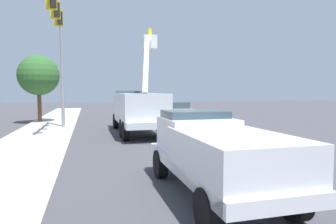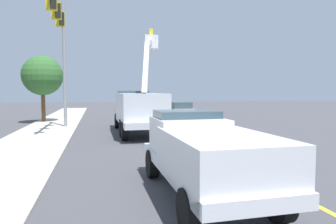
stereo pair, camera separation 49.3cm
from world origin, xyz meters
name	(u,v)px [view 2 (the right image)]	position (x,y,z in m)	size (l,w,h in m)	color
ground	(175,133)	(0.00, 0.00, 0.00)	(120.00, 120.00, 0.00)	#47474C
sidewalk_far_side	(40,136)	(-0.44, 8.06, 0.06)	(60.00, 3.60, 0.12)	#B2ADA3
lane_centre_stripe	(175,133)	(0.00, 0.00, 0.00)	(50.00, 0.16, 0.01)	yellow
utility_bucket_truck	(138,108)	(0.53, 2.31, 1.61)	(8.32, 2.96, 6.90)	silver
service_pickup_truck	(203,152)	(-11.37, 1.68, 1.12)	(5.71, 2.43, 2.06)	white
passing_minivan	(179,110)	(8.48, -2.12, 0.97)	(4.90, 2.16, 1.69)	tan
traffic_cone_mid_front	(210,148)	(-7.23, 0.12, 0.37)	(0.40, 0.40, 0.75)	black
traffic_cone_mid_rear	(181,130)	(-1.84, 0.08, 0.42)	(0.40, 0.40, 0.85)	black
traffic_cone_trailing	(158,120)	(4.85, 0.40, 0.34)	(0.40, 0.40, 0.70)	black
traffic_signal_mast	(61,37)	(1.99, 7.17, 6.16)	(6.98, 0.78, 8.94)	gray
street_tree_right	(43,76)	(8.05, 9.67, 3.97)	(3.33, 3.33, 5.66)	brown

